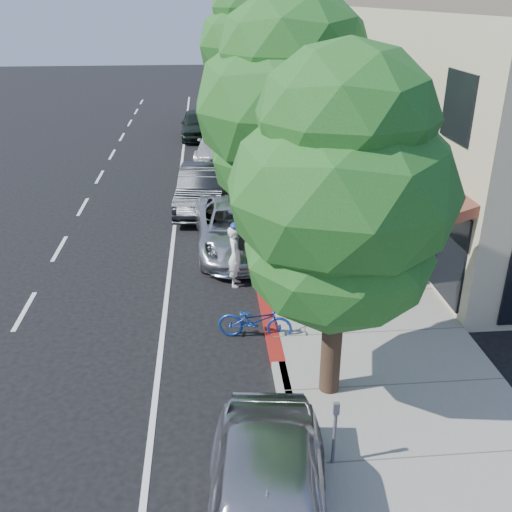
{
  "coord_description": "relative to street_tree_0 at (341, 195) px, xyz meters",
  "views": [
    {
      "loc": [
        -1.39,
        -11.2,
        7.36
      ],
      "look_at": [
        -0.23,
        1.92,
        1.35
      ],
      "focal_mm": 40.0,
      "sensor_mm": 36.0,
      "label": 1
    }
  ],
  "objects": [
    {
      "name": "street_tree_5",
      "position": [
        -0.0,
        30.0,
        -0.15
      ],
      "size": [
        4.13,
        4.13,
        6.65
      ],
      "color": "black",
      "rests_on": "ground"
    },
    {
      "name": "street_tree_1",
      "position": [
        -0.0,
        6.0,
        0.38
      ],
      "size": [
        5.27,
        5.27,
        7.68
      ],
      "color": "black",
      "rests_on": "ground"
    },
    {
      "name": "street_tree_3",
      "position": [
        -0.0,
        18.0,
        1.01
      ],
      "size": [
        5.07,
        5.07,
        8.46
      ],
      "color": "black",
      "rests_on": "ground"
    },
    {
      "name": "curb_red_segment",
      "position": [
        -0.9,
        3.0,
        -4.16
      ],
      "size": [
        0.32,
        4.0,
        0.15
      ],
      "primitive_type": "cube",
      "color": "maroon",
      "rests_on": "ground"
    },
    {
      "name": "street_tree_4",
      "position": [
        -0.0,
        24.0,
        0.46
      ],
      "size": [
        4.32,
        4.32,
        7.51
      ],
      "color": "black",
      "rests_on": "ground"
    },
    {
      "name": "ground",
      "position": [
        -0.9,
        2.0,
        -4.24
      ],
      "size": [
        120.0,
        120.0,
        0.0
      ],
      "primitive_type": "plane",
      "color": "black",
      "rests_on": "ground"
    },
    {
      "name": "silver_suv",
      "position": [
        -1.45,
        7.5,
        -3.5
      ],
      "size": [
        2.62,
        5.38,
        1.47
      ],
      "primitive_type": "imported",
      "rotation": [
        0.0,
        0.0,
        0.03
      ],
      "color": "silver",
      "rests_on": "ground"
    },
    {
      "name": "pedestrian",
      "position": [
        1.89,
        10.55,
        -3.17
      ],
      "size": [
        0.89,
        0.7,
        1.83
      ],
      "primitive_type": "imported",
      "rotation": [
        0.0,
        0.0,
        3.14
      ],
      "color": "black",
      "rests_on": "sidewalk"
    },
    {
      "name": "storefront_building",
      "position": [
        8.7,
        20.0,
        -0.74
      ],
      "size": [
        10.0,
        36.0,
        7.0
      ],
      "primitive_type": "cube",
      "color": "#C2B695",
      "rests_on": "ground"
    },
    {
      "name": "dark_sedan",
      "position": [
        -2.48,
        11.42,
        -3.45
      ],
      "size": [
        2.16,
        4.94,
        1.58
      ],
      "primitive_type": "imported",
      "rotation": [
        0.0,
        0.0,
        -0.1
      ],
      "color": "black",
      "rests_on": "ground"
    },
    {
      "name": "street_tree_2",
      "position": [
        0.0,
        12.0,
        0.06
      ],
      "size": [
        4.33,
        4.33,
        6.98
      ],
      "color": "black",
      "rests_on": "ground"
    },
    {
      "name": "bicycle",
      "position": [
        -1.3,
        2.25,
        -3.78
      ],
      "size": [
        1.83,
        0.95,
        0.92
      ],
      "primitive_type": "imported",
      "rotation": [
        0.0,
        0.0,
        1.37
      ],
      "color": "#163C9B",
      "rests_on": "ground"
    },
    {
      "name": "dark_suv_far",
      "position": [
        -2.74,
        23.5,
        -3.48
      ],
      "size": [
        1.84,
        4.49,
        1.52
      ],
      "primitive_type": "imported",
      "rotation": [
        0.0,
        0.0,
        0.01
      ],
      "color": "black",
      "rests_on": "ground"
    },
    {
      "name": "sidewalk",
      "position": [
        1.4,
        10.0,
        -4.16
      ],
      "size": [
        4.6,
        56.0,
        0.15
      ],
      "primitive_type": "cube",
      "color": "gray",
      "rests_on": "ground"
    },
    {
      "name": "curb",
      "position": [
        -0.9,
        10.0,
        -4.16
      ],
      "size": [
        0.3,
        56.0,
        0.15
      ],
      "primitive_type": "cube",
      "color": "#9E998E",
      "rests_on": "ground"
    },
    {
      "name": "cyclist",
      "position": [
        -1.6,
        5.0,
        -3.37
      ],
      "size": [
        0.52,
        0.7,
        1.74
      ],
      "primitive_type": "imported",
      "rotation": [
        0.0,
        0.0,
        1.4
      ],
      "color": "white",
      "rests_on": "ground"
    },
    {
      "name": "white_pickup",
      "position": [
        -1.49,
        18.36,
        -3.41
      ],
      "size": [
        3.02,
        5.94,
        1.65
      ],
      "primitive_type": "imported",
      "rotation": [
        0.0,
        0.0,
        -0.13
      ],
      "color": "#B9B9B9",
      "rests_on": "ground"
    },
    {
      "name": "street_tree_0",
      "position": [
        0.0,
        0.0,
        0.0
      ],
      "size": [
        4.07,
        4.07,
        6.83
      ],
      "color": "black",
      "rests_on": "ground"
    }
  ]
}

